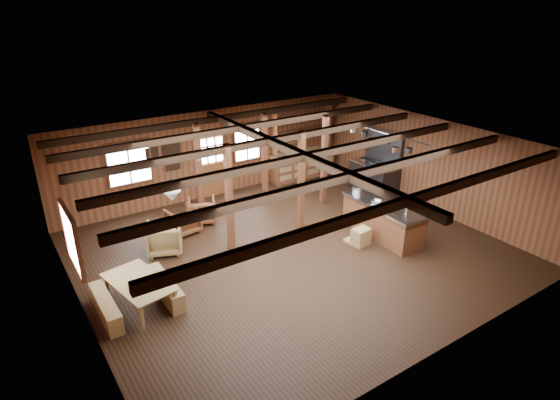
% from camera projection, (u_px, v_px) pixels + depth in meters
% --- Properties ---
extents(room, '(10.04, 9.04, 2.84)m').
position_uv_depth(room, '(292.00, 201.00, 11.40)').
color(room, black).
rests_on(room, ground).
extents(ceiling_joists, '(9.80, 8.82, 0.18)m').
position_uv_depth(ceiling_joists, '(288.00, 149.00, 11.03)').
color(ceiling_joists, black).
rests_on(ceiling_joists, ceiling).
extents(timber_posts, '(3.95, 2.35, 2.80)m').
position_uv_depth(timber_posts, '(265.00, 173.00, 13.25)').
color(timber_posts, '#4E2916').
rests_on(timber_posts, floor).
extents(back_door, '(1.02, 0.08, 2.15)m').
position_uv_depth(back_door, '(212.00, 170.00, 15.01)').
color(back_door, brown).
rests_on(back_door, floor).
extents(window_back_left, '(1.32, 0.06, 1.32)m').
position_uv_depth(window_back_left, '(129.00, 163.00, 13.40)').
color(window_back_left, white).
rests_on(window_back_left, wall_back).
extents(window_back_right, '(1.02, 0.06, 1.32)m').
position_uv_depth(window_back_right, '(247.00, 142.00, 15.39)').
color(window_back_right, white).
rests_on(window_back_right, wall_back).
extents(window_left, '(0.14, 1.24, 1.32)m').
position_uv_depth(window_left, '(71.00, 240.00, 9.18)').
color(window_left, white).
rests_on(window_left, wall_back).
extents(notice_boards, '(1.08, 0.03, 0.90)m').
position_uv_depth(notice_boards, '(166.00, 155.00, 13.94)').
color(notice_boards, beige).
rests_on(notice_boards, wall_back).
extents(back_counter, '(2.55, 0.60, 2.45)m').
position_uv_depth(back_counter, '(302.00, 161.00, 16.66)').
color(back_counter, brown).
rests_on(back_counter, floor).
extents(pendant_lamps, '(1.86, 2.36, 0.66)m').
position_uv_depth(pendant_lamps, '(187.00, 175.00, 10.68)').
color(pendant_lamps, '#2F2F31').
rests_on(pendant_lamps, ceiling).
extents(pot_rack, '(0.37, 3.00, 0.46)m').
position_uv_depth(pot_rack, '(382.00, 141.00, 13.09)').
color(pot_rack, '#2F2F31').
rests_on(pot_rack, ceiling).
extents(kitchen_island, '(0.99, 2.54, 1.20)m').
position_uv_depth(kitchen_island, '(383.00, 219.00, 12.61)').
color(kitchen_island, brown).
rests_on(kitchen_island, floor).
extents(step_stool, '(0.55, 0.42, 0.46)m').
position_uv_depth(step_stool, '(361.00, 237.00, 12.20)').
color(step_stool, '#9C7A47').
rests_on(step_stool, floor).
extents(commercial_range, '(0.87, 1.69, 2.08)m').
position_uv_depth(commercial_range, '(376.00, 172.00, 15.43)').
color(commercial_range, '#2F2F31').
rests_on(commercial_range, floor).
extents(dining_table, '(1.22, 1.81, 0.59)m').
position_uv_depth(dining_table, '(142.00, 292.00, 9.79)').
color(dining_table, olive).
rests_on(dining_table, floor).
extents(bench_wall, '(0.29, 1.55, 0.43)m').
position_uv_depth(bench_wall, '(106.00, 308.00, 9.44)').
color(bench_wall, '#9C7A47').
rests_on(bench_wall, floor).
extents(bench_aisle, '(0.29, 1.56, 0.43)m').
position_uv_depth(bench_aisle, '(165.00, 288.00, 10.08)').
color(bench_aisle, '#9C7A47').
rests_on(bench_aisle, floor).
extents(armchair_a, '(0.87, 0.89, 0.72)m').
position_uv_depth(armchair_a, '(183.00, 220.00, 12.80)').
color(armchair_a, brown).
rests_on(armchair_a, floor).
extents(armchair_b, '(0.97, 0.98, 0.69)m').
position_uv_depth(armchair_b, '(202.00, 211.00, 13.42)').
color(armchair_b, brown).
rests_on(armchair_b, floor).
extents(armchair_c, '(1.11, 1.12, 0.79)m').
position_uv_depth(armchair_c, '(164.00, 238.00, 11.80)').
color(armchair_c, olive).
rests_on(armchair_c, floor).
extents(counter_pot, '(0.29, 0.29, 0.17)m').
position_uv_depth(counter_pot, '(358.00, 189.00, 13.12)').
color(counter_pot, silver).
rests_on(counter_pot, kitchen_island).
extents(bowl, '(0.33, 0.33, 0.06)m').
position_uv_depth(bowl, '(376.00, 202.00, 12.45)').
color(bowl, silver).
rests_on(bowl, kitchen_island).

